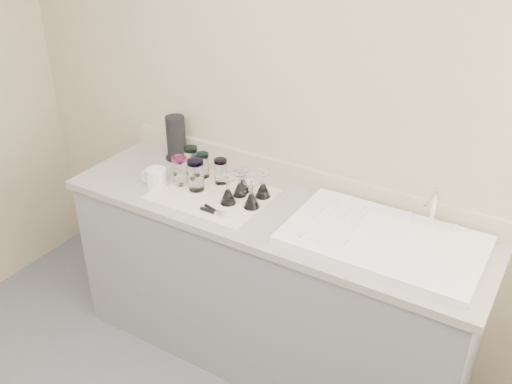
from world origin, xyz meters
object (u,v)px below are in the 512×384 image
Objects in this scene: white_mug at (156,178)px; paper_towel_roll at (176,138)px; tumbler_magenta at (180,171)px; goblet_front_left at (228,194)px; tumbler_purple at (221,171)px; goblet_back_right at (263,188)px; can_opener at (214,211)px; tumbler_cyan at (203,165)px; sink_unit at (384,240)px; goblet_extra at (240,188)px; tumbler_teal at (191,160)px; goblet_front_right at (252,198)px; goblet_back_left at (243,184)px; tumbler_blue at (196,175)px.

paper_towel_roll is (-0.12, 0.32, 0.07)m from white_mug.
goblet_front_left is (0.31, -0.03, -0.03)m from tumbler_magenta.
paper_towel_roll is (-0.38, 0.12, 0.04)m from tumbler_purple.
goblet_back_right is 0.28m from can_opener.
white_mug is (-0.14, -0.20, -0.02)m from tumbler_cyan.
can_opener is 0.92× the size of white_mug.
paper_towel_roll reaches higher than sink_unit.
goblet_back_right is 1.09× the size of goblet_extra.
tumbler_teal is at bearing 102.04° from tumbler_magenta.
goblet_front_left is 0.12m from can_opener.
goblet_extra is at bearing 178.51° from sink_unit.
tumbler_purple is at bearing 175.02° from sink_unit.
tumbler_cyan is 0.54× the size of paper_towel_roll.
tumbler_magenta is (-0.05, -0.12, 0.01)m from tumbler_cyan.
tumbler_purple is 0.40m from paper_towel_roll.
tumbler_teal reaches higher than goblet_extra.
tumbler_magenta is at bearing -48.69° from paper_towel_roll.
tumbler_purple is (0.19, -0.01, -0.01)m from tumbler_teal.
goblet_extra is (0.15, -0.06, -0.02)m from tumbler_purple.
tumbler_purple is 0.29m from goblet_front_right.
goblet_back_left is (0.26, -0.03, -0.02)m from tumbler_cyan.
paper_towel_roll is (-0.51, 0.38, 0.10)m from can_opener.
tumbler_cyan is 1.00× the size of tumbler_purple.
tumbler_magenta reaches higher than goblet_extra.
sink_unit is at bearing -4.98° from tumbler_purple.
sink_unit is at bearing 5.46° from goblet_front_left.
sink_unit is 5.65× the size of white_mug.
tumbler_magenta is 1.11× the size of goblet_back_right.
tumbler_teal is at bearing 140.38° from can_opener.
tumbler_cyan is (-1.00, 0.09, 0.05)m from sink_unit.
goblet_front_left is at bearing -6.33° from tumbler_magenta.
white_mug is at bearing -107.39° from tumbler_teal.
tumbler_cyan is 0.12m from tumbler_purple.
paper_towel_roll is at bearing 161.63° from tumbler_purple.
tumbler_teal reaches higher than goblet_front_right.
white_mug is at bearing -124.56° from tumbler_cyan.
tumbler_teal is at bearing 177.86° from tumbler_cyan.
tumbler_magenta is at bearing -177.98° from sink_unit.
tumbler_blue is at bearing -164.00° from goblet_extra.
goblet_back_right is at bearing 64.84° from can_opener.
white_mug is (-0.06, -0.21, -0.03)m from tumbler_teal.
tumbler_magenta is 0.32m from goblet_back_left.
tumbler_blue is 1.32× the size of goblet_extra.
sink_unit is 5.93× the size of goblet_front_left.
tumbler_blue is at bearing -45.73° from tumbler_teal.
tumbler_magenta is 0.92× the size of tumbler_blue.
goblet_front_right is 1.03× the size of can_opener.
sink_unit is at bearing -4.51° from goblet_back_left.
tumbler_purple is 0.25m from goblet_back_right.
goblet_front_right is 0.52m from white_mug.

